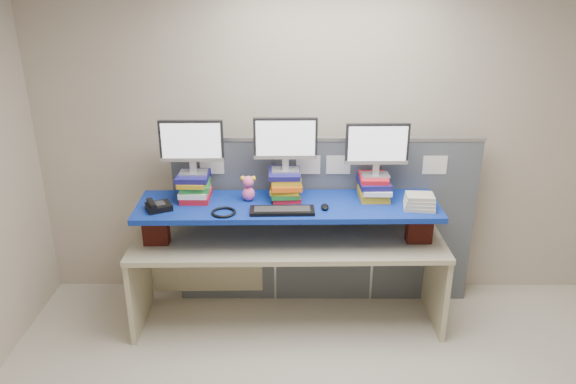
{
  "coord_description": "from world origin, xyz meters",
  "views": [
    {
      "loc": [
        -0.3,
        -2.64,
        2.85
      ],
      "look_at": [
        -0.32,
        1.43,
        1.19
      ],
      "focal_mm": 35.0,
      "sensor_mm": 36.0,
      "label": 1
    }
  ],
  "objects_px": {
    "monitor_left": "(192,144)",
    "desk": "(288,256)",
    "monitor_center": "(285,141)",
    "blue_board": "(288,206)",
    "keyboard": "(282,210)",
    "desk_phone": "(158,206)",
    "monitor_right": "(377,147)"
  },
  "relations": [
    {
      "from": "blue_board",
      "to": "desk_phone",
      "type": "distance_m",
      "value": 1.01
    },
    {
      "from": "monitor_center",
      "to": "desk_phone",
      "type": "relative_size",
      "value": 2.12
    },
    {
      "from": "monitor_right",
      "to": "blue_board",
      "type": "bearing_deg",
      "value": -170.4
    },
    {
      "from": "monitor_center",
      "to": "monitor_right",
      "type": "distance_m",
      "value": 0.72
    },
    {
      "from": "desk",
      "to": "keyboard",
      "type": "xyz_separation_m",
      "value": [
        -0.04,
        -0.17,
        0.49
      ]
    },
    {
      "from": "monitor_center",
      "to": "monitor_right",
      "type": "xyz_separation_m",
      "value": [
        0.72,
        0.01,
        -0.05
      ]
    },
    {
      "from": "monitor_center",
      "to": "blue_board",
      "type": "bearing_deg",
      "value": -81.45
    },
    {
      "from": "blue_board",
      "to": "keyboard",
      "type": "xyz_separation_m",
      "value": [
        -0.04,
        -0.17,
        0.04
      ]
    },
    {
      "from": "desk",
      "to": "blue_board",
      "type": "xyz_separation_m",
      "value": [
        0.0,
        0.0,
        0.45
      ]
    },
    {
      "from": "desk",
      "to": "monitor_right",
      "type": "height_order",
      "value": "monitor_right"
    },
    {
      "from": "desk",
      "to": "keyboard",
      "type": "distance_m",
      "value": 0.52
    },
    {
      "from": "monitor_right",
      "to": "keyboard",
      "type": "xyz_separation_m",
      "value": [
        -0.74,
        -0.3,
        -0.42
      ]
    },
    {
      "from": "desk",
      "to": "blue_board",
      "type": "distance_m",
      "value": 0.45
    },
    {
      "from": "desk_phone",
      "to": "blue_board",
      "type": "bearing_deg",
      "value": -19.83
    },
    {
      "from": "monitor_center",
      "to": "monitor_left",
      "type": "bearing_deg",
      "value": -180.0
    },
    {
      "from": "monitor_center",
      "to": "monitor_right",
      "type": "bearing_deg",
      "value": -0.0
    },
    {
      "from": "monitor_left",
      "to": "desk",
      "type": "bearing_deg",
      "value": -8.98
    },
    {
      "from": "desk",
      "to": "monitor_center",
      "type": "relative_size",
      "value": 5.11
    },
    {
      "from": "monitor_left",
      "to": "monitor_right",
      "type": "xyz_separation_m",
      "value": [
        1.45,
        0.03,
        -0.03
      ]
    },
    {
      "from": "desk_phone",
      "to": "monitor_center",
      "type": "bearing_deg",
      "value": -13.04
    },
    {
      "from": "monitor_left",
      "to": "desk_phone",
      "type": "height_order",
      "value": "monitor_left"
    },
    {
      "from": "desk_phone",
      "to": "desk",
      "type": "bearing_deg",
      "value": -19.83
    },
    {
      "from": "desk",
      "to": "monitor_left",
      "type": "distance_m",
      "value": 1.2
    },
    {
      "from": "monitor_center",
      "to": "monitor_right",
      "type": "relative_size",
      "value": 1.0
    },
    {
      "from": "desk",
      "to": "monitor_center",
      "type": "bearing_deg",
      "value": 98.55
    },
    {
      "from": "monitor_left",
      "to": "keyboard",
      "type": "distance_m",
      "value": 0.88
    },
    {
      "from": "blue_board",
      "to": "monitor_left",
      "type": "height_order",
      "value": "monitor_left"
    },
    {
      "from": "desk",
      "to": "blue_board",
      "type": "relative_size",
      "value": 1.07
    },
    {
      "from": "desk",
      "to": "desk_phone",
      "type": "distance_m",
      "value": 1.13
    },
    {
      "from": "monitor_left",
      "to": "desk_phone",
      "type": "distance_m",
      "value": 0.55
    },
    {
      "from": "monitor_right",
      "to": "desk_phone",
      "type": "distance_m",
      "value": 1.77
    },
    {
      "from": "desk",
      "to": "monitor_left",
      "type": "relative_size",
      "value": 5.11
    }
  ]
}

